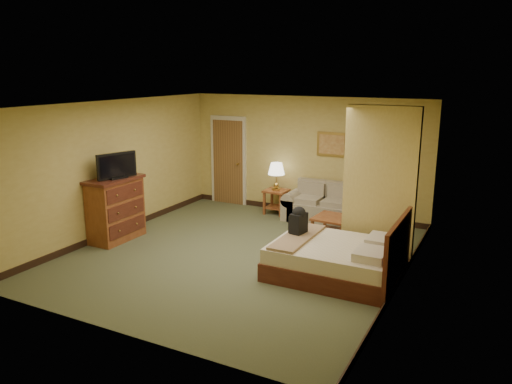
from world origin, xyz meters
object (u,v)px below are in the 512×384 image
Objects in this scene: coffee_table at (333,223)px; dresser at (116,209)px; bed at (339,259)px; loveseat at (323,209)px.

dresser is at bearing -152.51° from coffee_table.
bed reaches higher than coffee_table.
loveseat reaches higher than coffee_table.
bed is at bearing -68.52° from coffee_table.
coffee_table is (0.56, -1.02, 0.05)m from loveseat.
bed is (1.21, -2.67, 0.02)m from loveseat.
loveseat is 1.37× the size of dresser.
coffee_table is 0.61× the size of dresser.
dresser is (-3.65, -1.90, 0.29)m from coffee_table.
dresser reaches higher than bed.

